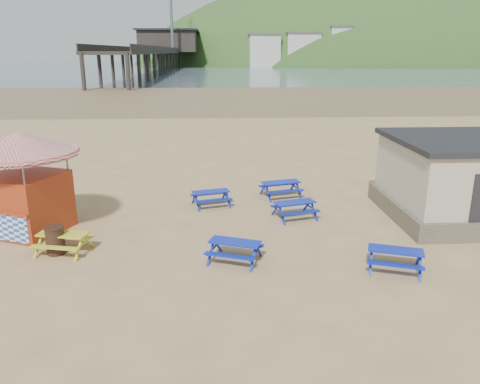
{
  "coord_description": "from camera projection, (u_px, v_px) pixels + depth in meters",
  "views": [
    {
      "loc": [
        -0.03,
        -16.01,
        6.29
      ],
      "look_at": [
        0.92,
        1.5,
        1.0
      ],
      "focal_mm": 35.0,
      "sensor_mm": 36.0,
      "label": 1
    }
  ],
  "objects": [
    {
      "name": "picnic_table_blue_a",
      "position": [
        211.0,
        198.0,
        19.75
      ],
      "size": [
        1.82,
        1.62,
        0.65
      ],
      "rotation": [
        0.0,
        0.0,
        0.28
      ],
      "color": "#001498",
      "rests_on": "ground"
    },
    {
      "name": "ground",
      "position": [
        217.0,
        230.0,
        17.12
      ],
      "size": [
        400.0,
        400.0,
        0.0
      ],
      "primitive_type": "plane",
      "color": "tan",
      "rests_on": "ground"
    },
    {
      "name": "picnic_table_yellow",
      "position": [
        64.0,
        243.0,
        15.14
      ],
      "size": [
        1.83,
        1.59,
        0.67
      ],
      "rotation": [
        0.0,
        0.0,
        -0.22
      ],
      "color": "gold",
      "rests_on": "ground"
    },
    {
      "name": "picnic_table_blue_d",
      "position": [
        235.0,
        251.0,
        14.52
      ],
      "size": [
        1.92,
        1.74,
        0.66
      ],
      "rotation": [
        0.0,
        0.0,
        -0.36
      ],
      "color": "#001498",
      "rests_on": "ground"
    },
    {
      "name": "sea",
      "position": [
        214.0,
        68.0,
        179.64
      ],
      "size": [
        400.0,
        400.0,
        0.0
      ],
      "primitive_type": "plane",
      "color": "#4B5E6B",
      "rests_on": "ground"
    },
    {
      "name": "ice_cream_kiosk",
      "position": [
        22.0,
        170.0,
        16.4
      ],
      "size": [
        5.28,
        5.28,
        3.63
      ],
      "rotation": [
        0.0,
        0.0,
        -0.38
      ],
      "color": "#982F13",
      "rests_on": "ground"
    },
    {
      "name": "headland_town",
      "position": [
        386.0,
        84.0,
        244.21
      ],
      "size": [
        264.0,
        144.0,
        108.0
      ],
      "color": "#2D4C1E",
      "rests_on": "ground"
    },
    {
      "name": "picnic_table_blue_b",
      "position": [
        281.0,
        189.0,
        20.96
      ],
      "size": [
        1.98,
        1.74,
        0.71
      ],
      "rotation": [
        0.0,
        0.0,
        0.26
      ],
      "color": "#001498",
      "rests_on": "ground"
    },
    {
      "name": "picnic_table_blue_c",
      "position": [
        295.0,
        210.0,
        18.31
      ],
      "size": [
        1.88,
        1.67,
        0.67
      ],
      "rotation": [
        0.0,
        0.0,
        0.28
      ],
      "color": "#001498",
      "rests_on": "ground"
    },
    {
      "name": "wet_sand",
      "position": [
        214.0,
        95.0,
        69.7
      ],
      "size": [
        400.0,
        400.0,
        0.0
      ],
      "primitive_type": "plane",
      "color": "brown",
      "rests_on": "ground"
    },
    {
      "name": "picnic_table_blue_e",
      "position": [
        395.0,
        260.0,
        13.92
      ],
      "size": [
        1.91,
        1.72,
        0.66
      ],
      "rotation": [
        0.0,
        0.0,
        -0.33
      ],
      "color": "#001498",
      "rests_on": "ground"
    },
    {
      "name": "pier",
      "position": [
        168.0,
        53.0,
        185.0
      ],
      "size": [
        24.0,
        220.0,
        39.29
      ],
      "color": "black",
      "rests_on": "ground"
    },
    {
      "name": "litter_bin",
      "position": [
        55.0,
        240.0,
        15.02
      ],
      "size": [
        0.63,
        0.63,
        0.92
      ],
      "color": "#331E14",
      "rests_on": "ground"
    }
  ]
}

